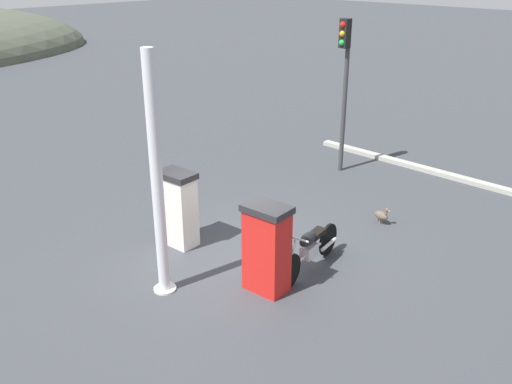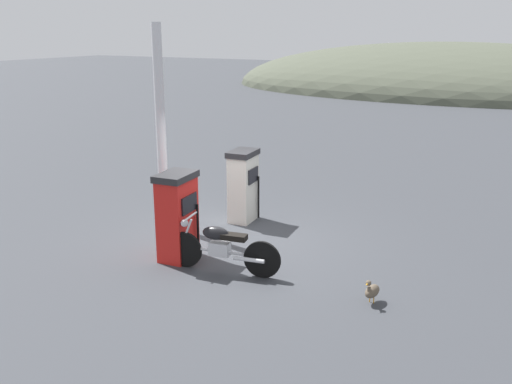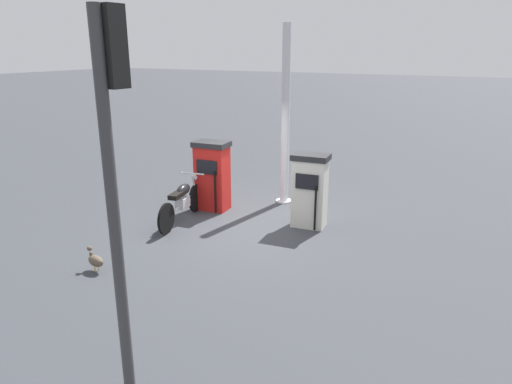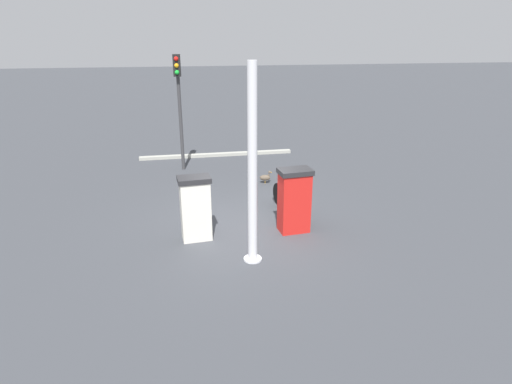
{
  "view_description": "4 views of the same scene",
  "coord_description": "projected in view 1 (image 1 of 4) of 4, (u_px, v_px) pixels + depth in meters",
  "views": [
    {
      "loc": [
        -6.7,
        -6.91,
        5.45
      ],
      "look_at": [
        0.43,
        -0.02,
        1.23
      ],
      "focal_mm": 38.68,
      "sensor_mm": 36.0,
      "label": 1
    },
    {
      "loc": [
        5.32,
        -9.09,
        4.11
      ],
      "look_at": [
        0.33,
        0.2,
        1.04
      ],
      "focal_mm": 39.52,
      "sensor_mm": 36.0,
      "label": 2
    },
    {
      "loc": [
        8.39,
        4.54,
        3.7
      ],
      "look_at": [
        0.1,
        0.27,
        0.81
      ],
      "focal_mm": 32.86,
      "sensor_mm": 36.0,
      "label": 3
    },
    {
      "loc": [
        -9.92,
        1.51,
        4.67
      ],
      "look_at": [
        0.55,
        -0.46,
        0.69
      ],
      "focal_mm": 29.63,
      "sensor_mm": 36.0,
      "label": 4
    }
  ],
  "objects": [
    {
      "name": "roadside_traffic_light",
      "position": [
        345.0,
        71.0,
        14.23
      ],
      "size": [
        0.39,
        0.26,
        4.06
      ],
      "color": "#38383A",
      "rests_on": "ground"
    },
    {
      "name": "fuel_pump_near",
      "position": [
        267.0,
        248.0,
        9.53
      ],
      "size": [
        0.61,
        0.84,
        1.63
      ],
      "color": "red",
      "rests_on": "ground"
    },
    {
      "name": "fuel_pump_far",
      "position": [
        179.0,
        208.0,
        11.09
      ],
      "size": [
        0.57,
        0.8,
        1.58
      ],
      "color": "silver",
      "rests_on": "ground"
    },
    {
      "name": "motorcycle_near_pump",
      "position": [
        310.0,
        248.0,
        10.23
      ],
      "size": [
        2.09,
        0.59,
        0.97
      ],
      "color": "black",
      "rests_on": "ground"
    },
    {
      "name": "canopy_support_pole",
      "position": [
        157.0,
        184.0,
        9.02
      ],
      "size": [
        0.4,
        0.4,
        4.23
      ],
      "color": "silver",
      "rests_on": "ground"
    },
    {
      "name": "ground_plane",
      "position": [
        240.0,
        254.0,
        10.98
      ],
      "size": [
        120.0,
        120.0,
        0.0
      ],
      "primitive_type": "plane",
      "color": "#383A3F"
    },
    {
      "name": "wandering_duck",
      "position": [
        382.0,
        215.0,
        12.18
      ],
      "size": [
        0.23,
        0.43,
        0.43
      ],
      "color": "brown",
      "rests_on": "ground"
    },
    {
      "name": "road_edge_kerb",
      "position": [
        414.0,
        166.0,
        15.47
      ],
      "size": [
        0.26,
        6.18,
        0.12
      ],
      "color": "#9E9E93",
      "rests_on": "ground"
    }
  ]
}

